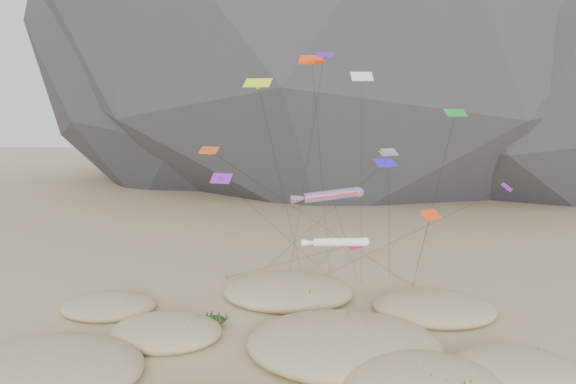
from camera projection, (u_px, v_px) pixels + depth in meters
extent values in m
plane|color=#CCB789|center=(300.00, 366.00, 46.93)|extent=(500.00, 500.00, 0.00)
ellipsoid|color=#2B2B30|center=(212.00, 31.00, 165.33)|extent=(136.20, 127.83, 116.00)
ellipsoid|color=black|center=(556.00, 43.00, 143.45)|extent=(130.55, 126.41, 100.00)
ellipsoid|color=#CCB789|center=(47.00, 370.00, 44.52)|extent=(15.55, 13.22, 3.19)
ellipsoid|color=#CCB789|center=(166.00, 332.00, 52.58)|extent=(10.69, 9.09, 2.51)
ellipsoid|color=#CCB789|center=(344.00, 344.00, 49.38)|extent=(17.33, 14.73, 3.43)
ellipsoid|color=#CCB789|center=(516.00, 369.00, 45.00)|extent=(10.25, 8.71, 2.50)
ellipsoid|color=#CCB789|center=(288.00, 291.00, 63.99)|extent=(14.97, 12.73, 2.96)
ellipsoid|color=#CCB789|center=(434.00, 308.00, 58.95)|extent=(12.83, 10.90, 2.56)
ellipsoid|color=#CCB789|center=(109.00, 306.00, 59.80)|extent=(10.10, 8.59, 1.96)
ellipsoid|color=black|center=(57.00, 371.00, 44.08)|extent=(2.97, 2.54, 0.89)
ellipsoid|color=black|center=(106.00, 367.00, 44.95)|extent=(2.42, 2.07, 0.73)
ellipsoid|color=black|center=(177.00, 328.00, 52.91)|extent=(3.24, 2.78, 0.97)
ellipsoid|color=black|center=(215.00, 320.00, 55.16)|extent=(2.26, 1.94, 0.68)
ellipsoid|color=black|center=(347.00, 333.00, 51.05)|extent=(3.91, 3.35, 1.17)
ellipsoid|color=black|center=(369.00, 325.00, 53.12)|extent=(2.76, 2.36, 0.83)
ellipsoid|color=black|center=(316.00, 340.00, 49.88)|extent=(2.85, 2.44, 0.86)
ellipsoid|color=black|center=(533.00, 364.00, 45.95)|extent=(2.07, 1.77, 0.62)
ellipsoid|color=black|center=(297.00, 296.00, 61.37)|extent=(2.67, 2.28, 0.80)
ellipsoid|color=black|center=(309.00, 295.00, 61.91)|extent=(2.45, 2.09, 0.73)
ellipsoid|color=black|center=(451.00, 304.00, 59.65)|extent=(2.36, 2.02, 0.71)
ellipsoid|color=black|center=(429.00, 313.00, 57.31)|extent=(2.18, 1.87, 0.65)
ellipsoid|color=black|center=(106.00, 304.00, 60.33)|extent=(2.30, 1.97, 0.69)
ellipsoid|color=black|center=(118.00, 309.00, 59.09)|extent=(1.92, 1.64, 0.58)
cylinder|color=#3F2D1E|center=(288.00, 281.00, 69.27)|extent=(0.08, 0.08, 0.30)
cylinder|color=#3F2D1E|center=(304.00, 284.00, 68.09)|extent=(0.08, 0.08, 0.30)
cylinder|color=#3F2D1E|center=(331.00, 277.00, 71.11)|extent=(0.08, 0.08, 0.30)
cylinder|color=#3F2D1E|center=(361.00, 280.00, 69.73)|extent=(0.08, 0.08, 0.30)
cylinder|color=#3F2D1E|center=(426.00, 295.00, 64.32)|extent=(0.08, 0.08, 0.30)
cylinder|color=#3F2D1E|center=(254.00, 277.00, 70.94)|extent=(0.08, 0.08, 0.30)
cylinder|color=#3F2D1E|center=(413.00, 285.00, 68.02)|extent=(0.08, 0.08, 0.30)
cylinder|color=#3F2D1E|center=(226.00, 277.00, 71.06)|extent=(0.08, 0.08, 0.30)
cylinder|color=red|center=(332.00, 195.00, 53.19)|extent=(5.38, 2.17, 1.50)
sphere|color=red|center=(359.00, 192.00, 53.49)|extent=(1.01, 1.01, 1.01)
cone|color=red|center=(302.00, 198.00, 52.87)|extent=(2.31, 1.34, 1.08)
cylinder|color=black|center=(347.00, 244.00, 61.28)|extent=(3.06, 14.82, 13.20)
cylinder|color=white|center=(339.00, 242.00, 51.57)|extent=(4.84, 1.56, 1.09)
sphere|color=white|center=(365.00, 242.00, 50.90)|extent=(0.80, 0.80, 0.80)
cone|color=white|center=(312.00, 243.00, 52.32)|extent=(2.02, 1.00, 0.81)
cylinder|color=black|center=(318.00, 266.00, 60.16)|extent=(4.86, 15.60, 9.15)
cube|color=#FF3C0D|center=(312.00, 61.00, 57.24)|extent=(2.67, 1.12, 0.78)
cube|color=#FF3C0D|center=(312.00, 59.00, 57.21)|extent=(2.26, 0.88, 0.76)
cylinder|color=black|center=(322.00, 180.00, 65.05)|extent=(1.75, 12.18, 26.15)
cube|color=red|center=(389.00, 153.00, 58.77)|extent=(2.15, 1.80, 0.57)
cube|color=red|center=(389.00, 151.00, 58.74)|extent=(1.80, 1.49, 0.56)
cylinder|color=black|center=(389.00, 222.00, 64.87)|extent=(1.25, 10.07, 16.69)
cube|color=#DCFA1A|center=(258.00, 83.00, 54.94)|extent=(2.80, 1.72, 0.91)
cube|color=#DCFA1A|center=(258.00, 84.00, 54.96)|extent=(0.34, 0.26, 0.92)
cylinder|color=black|center=(284.00, 195.00, 61.52)|extent=(3.91, 10.27, 23.76)
cube|color=#16932A|center=(455.00, 113.00, 55.83)|extent=(2.40, 1.74, 0.74)
cube|color=#16932A|center=(455.00, 114.00, 55.85)|extent=(0.30, 0.26, 0.75)
cylinder|color=black|center=(432.00, 208.00, 61.93)|extent=(2.56, 9.04, 20.83)
cube|color=#DC1450|center=(354.00, 244.00, 52.71)|extent=(1.78, 1.84, 0.71)
cube|color=#DC1450|center=(354.00, 246.00, 52.73)|extent=(0.31, 0.31, 0.58)
cylinder|color=black|center=(281.00, 264.00, 61.89)|extent=(15.88, 15.68, 8.61)
cube|color=#FF3E0D|center=(431.00, 215.00, 55.31)|extent=(2.34, 2.23, 0.83)
cube|color=#FF3E0D|center=(431.00, 216.00, 55.33)|extent=(0.36, 0.36, 0.73)
cylinder|color=black|center=(421.00, 254.00, 61.67)|extent=(0.19, 11.31, 10.87)
cube|color=silver|center=(362.00, 76.00, 56.21)|extent=(2.37, 1.48, 0.96)
cube|color=silver|center=(362.00, 78.00, 56.23)|extent=(0.33, 0.38, 0.73)
cylinder|color=black|center=(362.00, 190.00, 62.98)|extent=(0.65, 10.19, 24.44)
cube|color=#C04512|center=(209.00, 150.00, 52.77)|extent=(1.95, 1.30, 0.65)
cube|color=#C04512|center=(209.00, 152.00, 52.80)|extent=(0.25, 0.22, 0.62)
cylinder|color=black|center=(328.00, 230.00, 58.55)|extent=(22.20, 11.60, 17.37)
cube|color=purple|center=(221.00, 178.00, 55.20)|extent=(2.26, 1.43, 0.93)
cube|color=purple|center=(221.00, 180.00, 55.22)|extent=(0.32, 0.38, 0.69)
cylinder|color=black|center=(283.00, 234.00, 63.16)|extent=(10.45, 15.20, 14.45)
cube|color=#521CA7|center=(324.00, 55.00, 54.46)|extent=(1.67, 1.02, 0.56)
cube|color=#521CA7|center=(324.00, 56.00, 54.48)|extent=(0.20, 0.17, 0.55)
cylinder|color=black|center=(304.00, 182.00, 61.87)|extent=(4.71, 10.63, 26.44)
cube|color=#2E18CD|center=(385.00, 163.00, 53.01)|extent=(2.50, 2.23, 0.73)
cube|color=#2E18CD|center=(385.00, 164.00, 53.03)|extent=(0.32, 0.29, 0.76)
cylinder|color=black|center=(310.00, 229.00, 61.98)|extent=(15.18, 14.20, 16.19)
cube|color=purple|center=(507.00, 187.00, 54.26)|extent=(1.55, 2.02, 0.71)
cube|color=purple|center=(507.00, 189.00, 54.29)|extent=(0.29, 0.28, 0.61)
cylinder|color=black|center=(394.00, 242.00, 61.18)|extent=(20.43, 9.81, 13.74)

